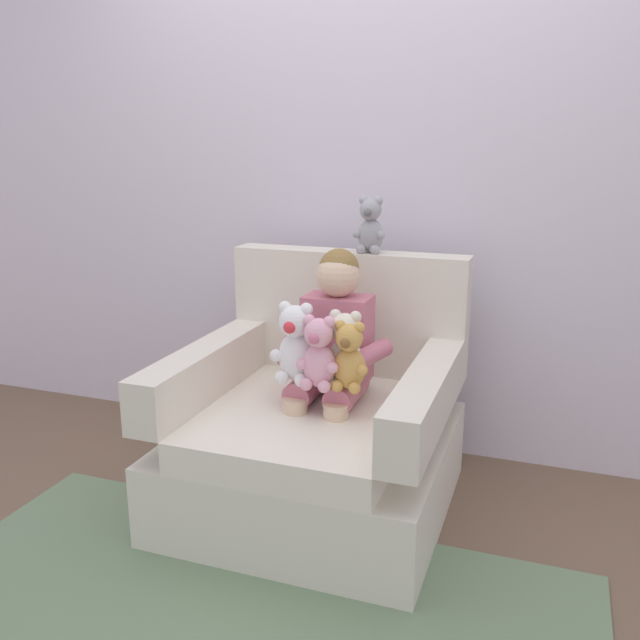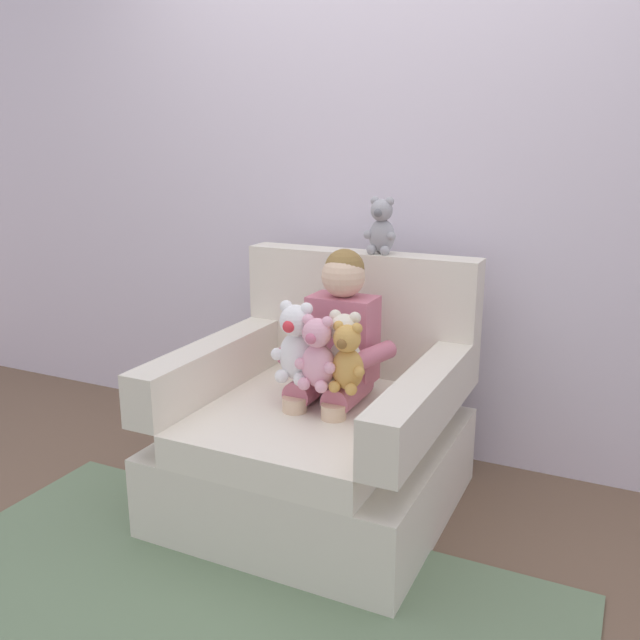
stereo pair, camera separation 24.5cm
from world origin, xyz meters
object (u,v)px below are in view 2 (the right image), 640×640
(plush_pink, at_px, (317,354))
(plush_honey, at_px, (347,359))
(armchair, at_px, (321,432))
(seated_child, at_px, (336,346))
(plush_grey_on_backrest, at_px, (381,227))
(plush_white, at_px, (296,344))
(plush_cream, at_px, (344,351))

(plush_pink, height_order, plush_honey, plush_pink)
(armchair, distance_m, plush_honey, 0.42)
(seated_child, height_order, plush_grey_on_backrest, plush_grey_on_backrest)
(armchair, xyz_separation_m, plush_pink, (0.06, -0.15, 0.37))
(plush_white, relative_size, plush_honey, 1.19)
(plush_pink, relative_size, plush_white, 0.89)
(armchair, relative_size, plush_honey, 3.99)
(seated_child, xyz_separation_m, plush_pink, (0.01, -0.19, 0.02))
(armchair, bearing_deg, plush_grey_on_backrest, 76.71)
(plush_cream, bearing_deg, plush_honey, -42.63)
(armchair, bearing_deg, seated_child, 48.20)
(armchair, relative_size, plush_grey_on_backrest, 4.35)
(seated_child, relative_size, plush_cream, 2.92)
(armchair, height_order, plush_honey, armchair)
(seated_child, bearing_deg, armchair, -128.60)
(armchair, height_order, plush_cream, armchair)
(seated_child, height_order, plush_honey, seated_child)
(plush_honey, bearing_deg, plush_cream, 111.32)
(plush_pink, bearing_deg, seated_child, 79.01)
(plush_pink, xyz_separation_m, plush_white, (-0.10, 0.03, 0.01))
(plush_pink, bearing_deg, plush_cream, 27.88)
(plush_pink, relative_size, plush_cream, 0.97)
(plush_white, relative_size, plush_grey_on_backrest, 1.30)
(seated_child, distance_m, plush_grey_on_backrest, 0.55)
(plush_pink, height_order, plush_grey_on_backrest, plush_grey_on_backrest)
(plush_white, bearing_deg, armchair, 51.68)
(seated_child, bearing_deg, plush_pink, -82.52)
(armchair, xyz_separation_m, plush_white, (-0.05, -0.11, 0.39))
(plush_grey_on_backrest, bearing_deg, armchair, -112.10)
(armchair, height_order, plush_pink, armchair)
(seated_child, relative_size, plush_honey, 3.22)
(seated_child, xyz_separation_m, plush_cream, (0.09, -0.12, 0.03))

